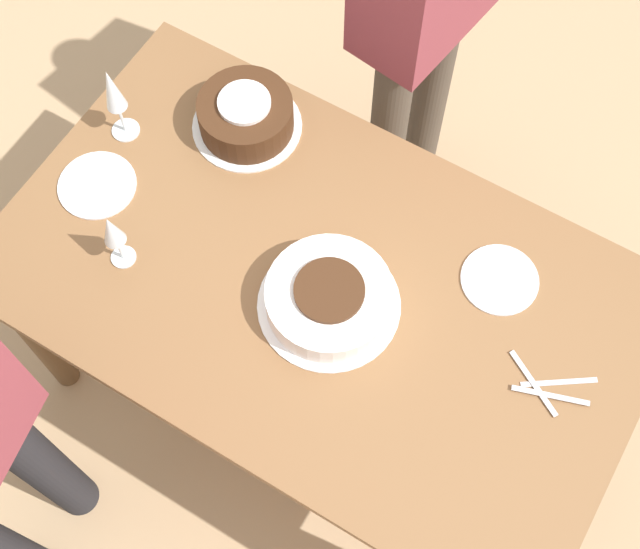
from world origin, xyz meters
TOP-DOWN VIEW (x-y plane):
  - ground_plane at (0.00, 0.00)m, footprint 12.00×12.00m
  - dining_table at (0.00, 0.00)m, footprint 1.51×0.90m
  - cake_center_white at (-0.05, 0.04)m, footprint 0.33×0.33m
  - cake_front_chocolate at (0.38, -0.28)m, footprint 0.28×0.28m
  - wine_glass_near at (0.43, 0.18)m, footprint 0.06×0.06m
  - wine_glass_far at (0.63, -0.11)m, footprint 0.07×0.07m
  - dessert_plate_left at (-0.35, -0.22)m, footprint 0.18×0.18m
  - dessert_plate_right at (0.60, 0.05)m, footprint 0.19×0.19m
  - fork_pile at (-0.56, -0.04)m, footprint 0.20×0.13m

SIDE VIEW (x-z plane):
  - ground_plane at x=0.00m, z-range 0.00..0.00m
  - dining_table at x=0.00m, z-range 0.26..1.00m
  - dessert_plate_left at x=-0.35m, z-range 0.74..0.75m
  - dessert_plate_right at x=0.60m, z-range 0.74..0.75m
  - fork_pile at x=-0.56m, z-range 0.74..0.75m
  - cake_center_white at x=-0.05m, z-range 0.74..0.83m
  - cake_front_chocolate at x=0.38m, z-range 0.74..0.84m
  - wine_glass_near at x=0.43m, z-range 0.78..0.97m
  - wine_glass_far at x=0.63m, z-range 0.78..1.02m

